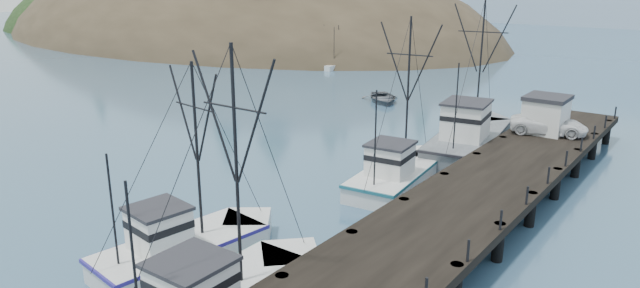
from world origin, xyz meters
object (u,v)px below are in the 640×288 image
Objects in this scene: trawler_mid at (187,247)px; pier_shed at (546,114)px; motorboat at (383,102)px; work_vessel at (470,139)px; pickup_truck at (549,124)px; trawler_far at (399,173)px; pier at (486,188)px.

trawler_mid reaches higher than pier_shed.
work_vessel is at bearing -80.53° from motorboat.
trawler_mid is 0.70× the size of work_vessel.
pickup_truck is at bearing -43.12° from pier_shed.
trawler_mid is at bearing -100.85° from trawler_far.
trawler_mid is (-9.41, -14.08, -0.87)m from pier.
pickup_truck is at bearing -67.88° from motorboat.
pier_shed is at bearing 92.56° from pier.
pier_shed reaches higher than pickup_truck.
motorboat is at bearing 122.99° from trawler_far.
motorboat is (-14.03, 21.61, -0.82)m from trawler_far.
motorboat is at bearing 106.61° from trawler_mid.
work_vessel is (4.13, 24.61, 0.41)m from trawler_mid.
pier_shed is (8.82, 27.23, 2.60)m from trawler_mid.
trawler_far is 13.39m from pier_shed.
trawler_mid is 28.47m from pickup_truck.
pier is 3.90× the size of trawler_far.
motorboat is at bearing 140.62° from work_vessel.
pier is 11.78m from work_vessel.
work_vessel is at bearing 116.62° from pier.
work_vessel reaches higher than trawler_mid.
pier is 4.38× the size of trawler_mid.
trawler_far is at bearing 167.82° from pier.
pickup_truck is (6.23, 11.40, 1.94)m from trawler_far.
work_vessel reaches higher than trawler_far.
pier_shed is 0.84m from pickup_truck.
trawler_far is 9.22m from work_vessel.
trawler_far reaches higher than pier.
pier is 13.75× the size of pier_shed.
trawler_far reaches higher than pier_shed.
trawler_mid is 0.89× the size of trawler_far.
pier is at bearing -89.48° from motorboat.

